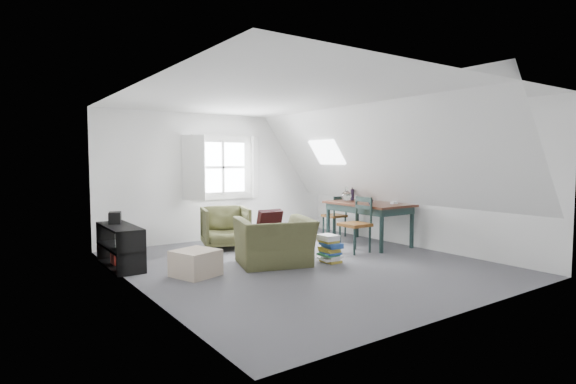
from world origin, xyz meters
TOP-DOWN VIEW (x-y plane):
  - floor at (0.00, 0.00)m, footprint 5.50×5.50m
  - ceiling at (0.00, 0.00)m, footprint 5.50×5.50m
  - wall_back at (0.00, 2.75)m, footprint 5.00×0.00m
  - wall_front at (0.00, -2.75)m, footprint 5.00×0.00m
  - wall_left at (-2.50, 0.00)m, footprint 0.00×5.50m
  - wall_right at (2.50, 0.00)m, footprint 0.00×5.50m
  - slope_left at (-1.55, 0.00)m, footprint 3.19×5.50m
  - slope_right at (1.55, 0.00)m, footprint 3.19×5.50m
  - dormer_window at (0.00, 2.68)m, footprint 1.71×0.35m
  - skylight at (1.55, 1.30)m, footprint 0.35×0.75m
  - armchair_near at (-0.41, 0.18)m, footprint 1.33×1.24m
  - armchair_far at (-0.41, 1.80)m, footprint 1.01×1.03m
  - throw_pillow at (-0.41, 0.33)m, footprint 0.40×0.25m
  - ottoman at (-1.66, 0.27)m, footprint 0.68×0.68m
  - dining_table at (1.97, 0.57)m, footprint 0.95×1.59m
  - demijohn at (1.82, 1.02)m, footprint 0.20×0.20m
  - vase_twigs at (2.07, 1.12)m, footprint 0.07×0.08m
  - cup at (1.72, 0.27)m, footprint 0.12×0.12m
  - paper_box at (2.17, 0.12)m, footprint 0.13×0.09m
  - dining_chair_far at (2.05, 1.61)m, footprint 0.40×0.40m
  - dining_chair_near at (1.29, 0.18)m, footprint 0.45×0.45m
  - media_shelf at (-2.37, 1.34)m, footprint 0.41×1.22m
  - electronics_box at (-2.37, 1.63)m, footprint 0.24×0.28m
  - magazine_stack at (0.39, -0.16)m, footprint 0.32×0.38m

SIDE VIEW (x-z plane):
  - floor at x=0.00m, z-range 0.00..0.00m
  - armchair_near at x=-0.41m, z-range -0.36..0.36m
  - armchair_far at x=-0.41m, z-range -0.38..0.38m
  - ottoman at x=-1.66m, z-range 0.00..0.36m
  - magazine_stack at x=0.39m, z-range 0.00..0.43m
  - media_shelf at x=-2.37m, z-range -0.03..0.60m
  - dining_chair_far at x=2.05m, z-range 0.02..0.87m
  - dining_chair_near at x=1.29m, z-range 0.02..0.98m
  - throw_pillow at x=-0.41m, z-range 0.44..0.84m
  - dining_table at x=1.97m, z-range 0.29..1.09m
  - electronics_box at x=-2.37m, z-range 0.61..0.80m
  - cup at x=1.72m, z-range 0.75..0.84m
  - paper_box at x=2.17m, z-range 0.79..0.83m
  - demijohn at x=1.82m, z-range 0.77..1.04m
  - vase_twigs at x=2.07m, z-range 0.64..1.19m
  - wall_back at x=0.00m, z-range -1.25..3.75m
  - wall_front at x=0.00m, z-range -1.25..3.75m
  - wall_left at x=-2.50m, z-range -1.50..4.00m
  - wall_right at x=2.50m, z-range -1.50..4.00m
  - dormer_window at x=0.00m, z-range 0.80..2.10m
  - skylight at x=1.55m, z-range 1.51..1.98m
  - slope_left at x=-1.55m, z-range -0.47..4.02m
  - slope_right at x=1.55m, z-range -0.47..4.02m
  - ceiling at x=0.00m, z-range 2.50..2.50m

